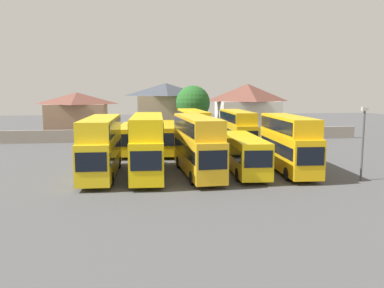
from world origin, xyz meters
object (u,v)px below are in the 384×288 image
Objects in this scene: bus_2 at (148,142)px; bus_3 at (197,142)px; bus_4 at (244,152)px; house_terrace_left at (77,114)px; bus_5 at (288,141)px; bus_9 at (237,128)px; house_terrace_centre at (166,109)px; bus_1 at (101,144)px; lamp_post_lot_edge at (363,139)px; bus_7 at (169,136)px; bus_6 at (130,137)px; tree_left_of_lot at (193,103)px; bus_8 at (193,128)px; house_terrace_right at (247,109)px.

bus_2 reaches higher than bus_3.
bus_2 is 1.07× the size of bus_4.
bus_5 is at bearing -53.33° from house_terrace_left.
bus_9 is (11.17, 13.38, -0.20)m from bus_2.
house_terrace_centre is at bearing 177.87° from bus_3.
bus_5 reaches higher than bus_9.
bus_9 is at bearing -171.32° from bus_5.
house_terrace_centre is at bearing 167.84° from bus_1.
lamp_post_lot_edge is at bearing 70.19° from bus_3.
bus_4 is (4.21, 0.25, -0.98)m from bus_3.
lamp_post_lot_edge is at bearing 43.97° from bus_7.
bus_6 is at bearing -64.04° from house_terrace_left.
bus_1 is at bearing -88.29° from bus_5.
bus_5 is at bearing 7.40° from bus_9.
tree_left_of_lot is (-3.81, 12.49, 2.71)m from bus_9.
house_terrace_centre is (-0.66, 30.87, 1.46)m from bus_3.
lamp_post_lot_edge is at bearing 31.34° from bus_8.
bus_2 is 17.69m from lamp_post_lot_edge.
house_terrace_right is (18.96, 17.69, 2.43)m from bus_6.
bus_8 reaches higher than bus_6.
house_terrace_right is at bearing 144.35° from bus_7.
bus_6 is at bearing -125.35° from tree_left_of_lot.
bus_2 is 1.40× the size of tree_left_of_lot.
bus_5 is 1.14× the size of house_terrace_left.
bus_6 is at bearing 172.09° from bus_1.
bus_9 is 18.42m from lamp_post_lot_edge.
bus_7 is (4.54, 0.13, 0.06)m from bus_6.
bus_9 is 18.97m from house_terrace_centre.
bus_1 is 1.00× the size of bus_3.
bus_3 is 1.21× the size of house_terrace_left.
bus_3 is 33.47m from house_terrace_right.
house_terrace_left is 18.66m from tree_left_of_lot.
bus_8 is 5.43m from bus_9.
bus_6 is at bearing -169.76° from bus_2.
tree_left_of_lot is (17.88, -5.02, 1.86)m from house_terrace_left.
house_terrace_centre reaches higher than bus_5.
bus_9 is (15.11, 13.04, -0.10)m from bus_1.
bus_1 is 31.27m from house_terrace_left.
house_terrace_right reaches higher than bus_4.
house_terrace_centre reaches higher than bus_2.
lamp_post_lot_edge reaches higher than bus_1.
bus_4 is 1.00× the size of bus_5.
tree_left_of_lot is (-1.09, 25.80, 3.56)m from bus_4.
bus_9 is 1.83× the size of lamp_post_lot_edge.
bus_5 is at bearing -78.77° from tree_left_of_lot.
bus_6 is 25.53m from lamp_post_lot_edge.
bus_7 is 1.03× the size of bus_8.
bus_7 is at bearing -77.76° from bus_8.
house_terrace_left is at bearing -145.56° from bus_4.
bus_9 is at bearing 95.65° from bus_7.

